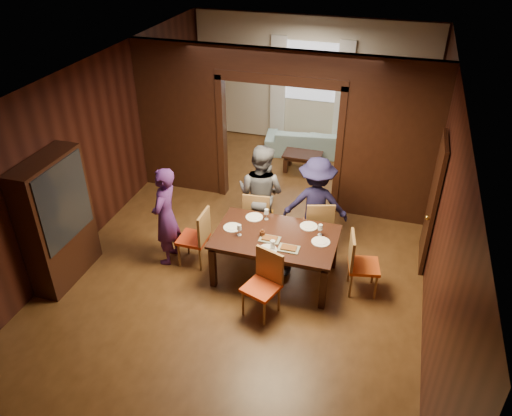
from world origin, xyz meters
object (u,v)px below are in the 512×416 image
(person_grey, at_px, (261,194))
(coffee_table, at_px, (302,162))
(sofa, at_px, (309,141))
(chair_near, at_px, (261,286))
(chair_far_l, at_px, (258,215))
(dining_table, at_px, (275,256))
(chair_left, at_px, (193,237))
(chair_right, at_px, (364,264))
(chair_far_r, at_px, (318,224))
(person_purple, at_px, (166,216))
(person_navy, at_px, (316,204))
(hutch, at_px, (57,221))

(person_grey, distance_m, coffee_table, 2.70)
(sofa, height_order, chair_near, chair_near)
(chair_far_l, bearing_deg, coffee_table, -99.55)
(person_grey, height_order, dining_table, person_grey)
(person_grey, height_order, chair_left, person_grey)
(chair_right, relative_size, chair_far_l, 1.00)
(dining_table, bearing_deg, chair_far_r, 61.51)
(chair_right, height_order, chair_near, same)
(person_purple, relative_size, sofa, 0.83)
(sofa, bearing_deg, chair_far_l, 79.18)
(person_grey, height_order, coffee_table, person_grey)
(sofa, bearing_deg, dining_table, 86.43)
(chair_far_l, bearing_deg, person_purple, 32.78)
(person_navy, height_order, chair_near, person_navy)
(person_purple, height_order, dining_table, person_purple)
(person_navy, bearing_deg, chair_near, 69.17)
(person_navy, xyz_separation_m, chair_far_l, (-0.94, -0.08, -0.32))
(dining_table, height_order, chair_far_l, chair_far_l)
(person_purple, height_order, person_grey, person_grey)
(dining_table, relative_size, chair_far_r, 1.87)
(sofa, distance_m, coffee_table, 0.90)
(person_grey, xyz_separation_m, chair_near, (0.53, -1.79, -0.38))
(chair_far_l, bearing_deg, person_grey, -115.60)
(person_grey, height_order, chair_right, person_grey)
(chair_far_l, bearing_deg, chair_right, 150.23)
(chair_left, distance_m, chair_far_l, 1.21)
(person_purple, xyz_separation_m, person_grey, (1.23, 1.02, 0.04))
(chair_right, bearing_deg, person_purple, 81.41)
(chair_far_l, distance_m, chair_near, 1.81)
(coffee_table, bearing_deg, chair_far_r, -72.81)
(chair_far_r, bearing_deg, sofa, -93.80)
(sofa, relative_size, chair_far_r, 2.03)
(hutch, bearing_deg, coffee_table, 58.59)
(coffee_table, relative_size, chair_right, 0.82)
(sofa, distance_m, hutch, 6.03)
(dining_table, distance_m, chair_near, 0.85)
(dining_table, bearing_deg, person_purple, -177.53)
(chair_near, distance_m, hutch, 3.13)
(hutch, bearing_deg, chair_far_l, 35.00)
(person_grey, relative_size, coffee_table, 2.15)
(person_navy, distance_m, chair_left, 2.03)
(person_purple, distance_m, coffee_table, 3.94)
(chair_left, distance_m, chair_right, 2.65)
(chair_left, bearing_deg, chair_far_l, 138.95)
(person_purple, bearing_deg, person_navy, 114.38)
(person_purple, distance_m, chair_right, 3.08)
(person_grey, height_order, chair_far_l, person_grey)
(sofa, bearing_deg, chair_left, 69.65)
(person_navy, xyz_separation_m, coffee_table, (-0.76, 2.59, -0.61))
(chair_left, xyz_separation_m, chair_near, (1.35, -0.81, 0.00))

